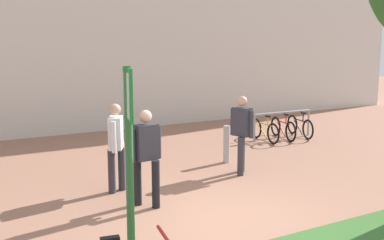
# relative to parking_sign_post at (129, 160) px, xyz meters

# --- Properties ---
(ground_plane) EXTENTS (60.00, 60.00, 0.00)m
(ground_plane) POSITION_rel_parking_sign_post_xyz_m (2.33, 1.75, -1.71)
(ground_plane) COLOR #936651
(parking_sign_post) EXTENTS (0.10, 0.36, 2.63)m
(parking_sign_post) POSITION_rel_parking_sign_post_xyz_m (0.00, 0.00, 0.00)
(parking_sign_post) COLOR #2D7238
(parking_sign_post) RESTS_ON ground
(bike_rack_cluster) EXTENTS (2.11, 1.56, 0.83)m
(bike_rack_cluster) POSITION_rel_parking_sign_post_xyz_m (7.36, 6.31, -1.36)
(bike_rack_cluster) COLOR #99999E
(bike_rack_cluster) RESTS_ON ground
(bollard_steel) EXTENTS (0.16, 0.16, 0.90)m
(bollard_steel) POSITION_rel_parking_sign_post_xyz_m (4.35, 4.81, -1.26)
(bollard_steel) COLOR #ADADB2
(bollard_steel) RESTS_ON ground
(person_suited_navy) EXTENTS (0.35, 0.59, 1.72)m
(person_suited_navy) POSITION_rel_parking_sign_post_xyz_m (4.11, 3.87, -0.73)
(person_suited_navy) COLOR #2D2D38
(person_suited_navy) RESTS_ON ground
(person_suited_dark) EXTENTS (0.61, 0.43, 1.72)m
(person_suited_dark) POSITION_rel_parking_sign_post_xyz_m (1.46, 2.98, -0.73)
(person_suited_dark) COLOR black
(person_suited_dark) RESTS_ON ground
(person_shirt_white) EXTENTS (0.40, 0.55, 1.72)m
(person_shirt_white) POSITION_rel_parking_sign_post_xyz_m (1.29, 4.02, -0.73)
(person_shirt_white) COLOR #2D2D38
(person_shirt_white) RESTS_ON ground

